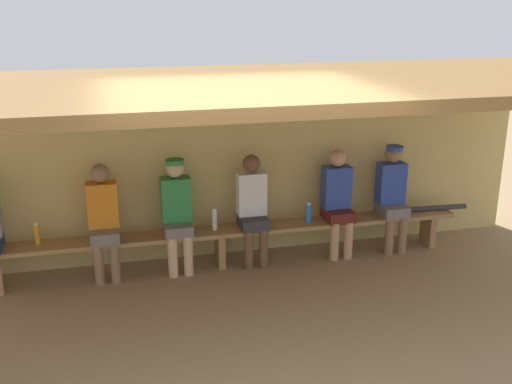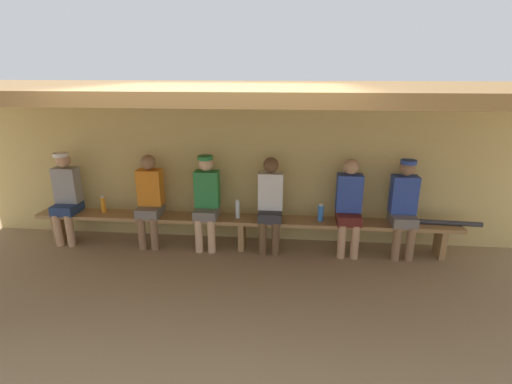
{
  "view_description": "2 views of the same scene",
  "coord_description": "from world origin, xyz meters",
  "px_view_note": "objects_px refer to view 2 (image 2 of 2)",
  "views": [
    {
      "loc": [
        -1.19,
        -5.16,
        3.15
      ],
      "look_at": [
        0.39,
        1.32,
        0.97
      ],
      "focal_mm": 43.18,
      "sensor_mm": 36.0,
      "label": 1
    },
    {
      "loc": [
        0.68,
        -3.49,
        2.48
      ],
      "look_at": [
        0.24,
        1.15,
        0.98
      ],
      "focal_mm": 27.02,
      "sensor_mm": 36.0,
      "label": 2
    }
  ],
  "objects_px": {
    "bench": "(242,223)",
    "player_with_sunglasses": "(349,203)",
    "player_in_red": "(150,197)",
    "water_bottle_green": "(238,209)",
    "water_bottle_blue": "(103,204)",
    "player_shirtless_tan": "(207,198)",
    "baseball_bat": "(450,223)",
    "water_bottle_orange": "(321,213)",
    "player_leftmost": "(270,201)",
    "player_in_blue": "(66,194)",
    "player_middle": "(404,204)"
  },
  "relations": [
    {
      "from": "bench",
      "to": "baseball_bat",
      "type": "xyz_separation_m",
      "value": [
        2.84,
        -0.0,
        0.11
      ]
    },
    {
      "from": "water_bottle_blue",
      "to": "player_with_sunglasses",
      "type": "bearing_deg",
      "value": -0.68
    },
    {
      "from": "player_shirtless_tan",
      "to": "player_in_blue",
      "type": "height_order",
      "value": "same"
    },
    {
      "from": "player_in_red",
      "to": "baseball_bat",
      "type": "xyz_separation_m",
      "value": [
        4.16,
        -0.0,
        -0.24
      ]
    },
    {
      "from": "player_in_red",
      "to": "baseball_bat",
      "type": "height_order",
      "value": "player_in_red"
    },
    {
      "from": "water_bottle_orange",
      "to": "player_middle",
      "type": "bearing_deg",
      "value": 0.12
    },
    {
      "from": "player_in_red",
      "to": "player_leftmost",
      "type": "bearing_deg",
      "value": 0.0
    },
    {
      "from": "player_with_sunglasses",
      "to": "player_in_red",
      "type": "height_order",
      "value": "same"
    },
    {
      "from": "player_middle",
      "to": "player_in_red",
      "type": "distance_m",
      "value": 3.53
    },
    {
      "from": "player_with_sunglasses",
      "to": "water_bottle_blue",
      "type": "distance_m",
      "value": 3.54
    },
    {
      "from": "player_in_red",
      "to": "baseball_bat",
      "type": "bearing_deg",
      "value": -0.04
    },
    {
      "from": "player_shirtless_tan",
      "to": "water_bottle_green",
      "type": "relative_size",
      "value": 5.06
    },
    {
      "from": "player_middle",
      "to": "baseball_bat",
      "type": "relative_size",
      "value": 1.66
    },
    {
      "from": "player_in_blue",
      "to": "water_bottle_orange",
      "type": "distance_m",
      "value": 3.69
    },
    {
      "from": "bench",
      "to": "player_in_red",
      "type": "relative_size",
      "value": 4.49
    },
    {
      "from": "player_leftmost",
      "to": "player_middle",
      "type": "height_order",
      "value": "player_middle"
    },
    {
      "from": "water_bottle_orange",
      "to": "water_bottle_blue",
      "type": "bearing_deg",
      "value": 179.21
    },
    {
      "from": "player_in_red",
      "to": "water_bottle_orange",
      "type": "distance_m",
      "value": 2.43
    },
    {
      "from": "water_bottle_orange",
      "to": "player_in_red",
      "type": "bearing_deg",
      "value": 179.96
    },
    {
      "from": "player_with_sunglasses",
      "to": "water_bottle_orange",
      "type": "height_order",
      "value": "player_with_sunglasses"
    },
    {
      "from": "player_middle",
      "to": "baseball_bat",
      "type": "bearing_deg",
      "value": -0.32
    },
    {
      "from": "player_middle",
      "to": "water_bottle_green",
      "type": "xyz_separation_m",
      "value": [
        -2.26,
        0.0,
        -0.16
      ]
    },
    {
      "from": "player_shirtless_tan",
      "to": "baseball_bat",
      "type": "distance_m",
      "value": 3.35
    },
    {
      "from": "player_in_blue",
      "to": "player_shirtless_tan",
      "type": "bearing_deg",
      "value": 0.0
    },
    {
      "from": "player_in_red",
      "to": "baseball_bat",
      "type": "relative_size",
      "value": 1.64
    },
    {
      "from": "bench",
      "to": "baseball_bat",
      "type": "relative_size",
      "value": 7.39
    },
    {
      "from": "player_in_red",
      "to": "water_bottle_green",
      "type": "xyz_separation_m",
      "value": [
        1.27,
        0.0,
        -0.14
      ]
    },
    {
      "from": "player_leftmost",
      "to": "player_in_blue",
      "type": "xyz_separation_m",
      "value": [
        -2.98,
        0.0,
        0.02
      ]
    },
    {
      "from": "player_in_red",
      "to": "water_bottle_green",
      "type": "height_order",
      "value": "player_in_red"
    },
    {
      "from": "water_bottle_green",
      "to": "water_bottle_orange",
      "type": "bearing_deg",
      "value": -0.24
    },
    {
      "from": "bench",
      "to": "player_in_blue",
      "type": "bearing_deg",
      "value": 179.92
    },
    {
      "from": "water_bottle_green",
      "to": "player_middle",
      "type": "bearing_deg",
      "value": -0.06
    },
    {
      "from": "water_bottle_orange",
      "to": "water_bottle_green",
      "type": "bearing_deg",
      "value": 179.76
    },
    {
      "from": "water_bottle_orange",
      "to": "baseball_bat",
      "type": "xyz_separation_m",
      "value": [
        1.74,
        -0.0,
        -0.08
      ]
    },
    {
      "from": "player_in_red",
      "to": "baseball_bat",
      "type": "distance_m",
      "value": 4.17
    },
    {
      "from": "player_middle",
      "to": "water_bottle_green",
      "type": "distance_m",
      "value": 2.27
    },
    {
      "from": "bench",
      "to": "water_bottle_green",
      "type": "distance_m",
      "value": 0.21
    },
    {
      "from": "player_in_red",
      "to": "water_bottle_green",
      "type": "bearing_deg",
      "value": 0.14
    },
    {
      "from": "player_in_blue",
      "to": "baseball_bat",
      "type": "height_order",
      "value": "player_in_blue"
    },
    {
      "from": "player_shirtless_tan",
      "to": "baseball_bat",
      "type": "bearing_deg",
      "value": -0.06
    },
    {
      "from": "player_with_sunglasses",
      "to": "baseball_bat",
      "type": "relative_size",
      "value": 1.64
    },
    {
      "from": "player_in_blue",
      "to": "baseball_bat",
      "type": "distance_m",
      "value": 5.42
    },
    {
      "from": "player_in_blue",
      "to": "water_bottle_orange",
      "type": "xyz_separation_m",
      "value": [
        3.68,
        -0.0,
        -0.17
      ]
    },
    {
      "from": "water_bottle_orange",
      "to": "baseball_bat",
      "type": "bearing_deg",
      "value": -0.04
    },
    {
      "from": "bench",
      "to": "player_with_sunglasses",
      "type": "xyz_separation_m",
      "value": [
        1.48,
        0.0,
        0.34
      ]
    },
    {
      "from": "water_bottle_green",
      "to": "baseball_bat",
      "type": "xyz_separation_m",
      "value": [
        2.9,
        -0.01,
        -0.09
      ]
    },
    {
      "from": "player_leftmost",
      "to": "water_bottle_green",
      "type": "relative_size",
      "value": 5.02
    },
    {
      "from": "player_middle",
      "to": "player_in_red",
      "type": "relative_size",
      "value": 1.01
    },
    {
      "from": "player_leftmost",
      "to": "player_middle",
      "type": "xyz_separation_m",
      "value": [
        1.8,
        0.0,
        0.02
      ]
    },
    {
      "from": "player_leftmost",
      "to": "bench",
      "type": "bearing_deg",
      "value": -179.56
    }
  ]
}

